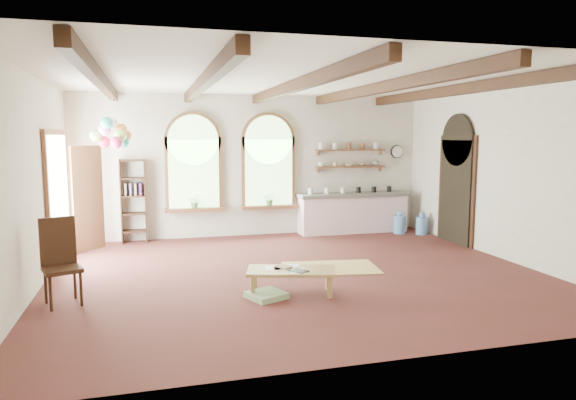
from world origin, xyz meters
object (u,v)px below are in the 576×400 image
object	(u,v)px
side_chair	(62,280)
balloon_cluster	(113,134)
coffee_table	(291,272)
kitchen_counter	(353,212)

from	to	relation	value
side_chair	balloon_cluster	world-z (taller)	balloon_cluster
coffee_table	side_chair	xyz separation A→B (m)	(-3.14, 0.37, 0.02)
kitchen_counter	coffee_table	xyz separation A→B (m)	(-2.70, -4.26, -0.15)
kitchen_counter	side_chair	distance (m)	7.02
kitchen_counter	side_chair	xyz separation A→B (m)	(-5.84, -3.89, -0.13)
kitchen_counter	coffee_table	world-z (taller)	kitchen_counter
coffee_table	balloon_cluster	size ratio (longest dim) A/B	1.21
coffee_table	kitchen_counter	bearing A→B (deg)	57.63
side_chair	kitchen_counter	bearing A→B (deg)	33.69
kitchen_counter	side_chair	bearing A→B (deg)	-146.31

